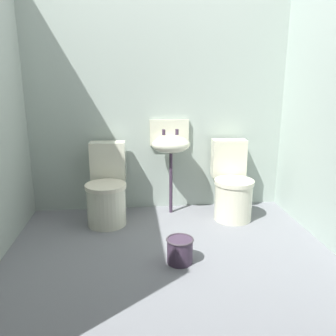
{
  "coord_description": "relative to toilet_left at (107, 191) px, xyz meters",
  "views": [
    {
      "loc": [
        -0.29,
        -2.4,
        1.42
      ],
      "look_at": [
        0.0,
        0.32,
        0.7
      ],
      "focal_mm": 36.8,
      "sensor_mm": 36.0,
      "label": 1
    }
  ],
  "objects": [
    {
      "name": "wall_back",
      "position": [
        0.55,
        0.4,
        0.91
      ],
      "size": [
        3.13,
        0.1,
        2.46
      ],
      "primitive_type": "cube",
      "color": "#A7B7AC",
      "rests_on": "ground"
    },
    {
      "name": "bucket",
      "position": [
        0.62,
        -0.89,
        -0.21
      ],
      "size": [
        0.22,
        0.22,
        0.21
      ],
      "color": "#403044",
      "rests_on": "ground"
    },
    {
      "name": "sink",
      "position": [
        0.66,
        0.19,
        0.43
      ],
      "size": [
        0.42,
        0.35,
        0.99
      ],
      "color": "#403044",
      "rests_on": "ground"
    },
    {
      "name": "ground_plane",
      "position": [
        0.55,
        -0.92,
        -0.36
      ],
      "size": [
        3.13,
        2.94,
        0.08
      ],
      "primitive_type": "cube",
      "color": "slate"
    },
    {
      "name": "toilet_right",
      "position": [
        1.28,
        0.0,
        0.0
      ],
      "size": [
        0.42,
        0.61,
        0.78
      ],
      "rotation": [
        0.0,
        0.0,
        3.08
      ],
      "color": "silver",
      "rests_on": "ground"
    },
    {
      "name": "toilet_left",
      "position": [
        0.0,
        0.0,
        0.0
      ],
      "size": [
        0.42,
        0.61,
        0.78
      ],
      "rotation": [
        0.0,
        0.0,
        3.1
      ],
      "color": "silver",
      "rests_on": "ground"
    }
  ]
}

